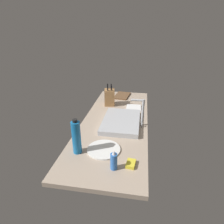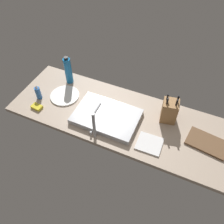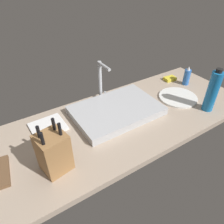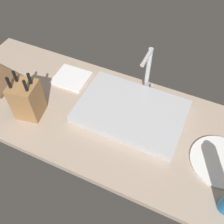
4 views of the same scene
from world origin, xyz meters
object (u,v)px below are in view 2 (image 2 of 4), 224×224
Objects in this scene: knife_block at (169,111)px; dish_sponge at (37,107)px; cutting_board at (207,143)px; dish_towel at (149,144)px; soap_bottle at (38,93)px; water_bottle at (68,71)px; dinner_plate at (65,96)px; sink_basin at (106,116)px; faucet at (94,123)px.

dish_sponge is at bearing 7.51° from knife_block.
cutting_board is 43.44cm from dish_towel.
soap_bottle is 33.81cm from water_bottle.
soap_bottle is 1.62× the size of dish_sponge.
soap_bottle is at bearing -64.68° from dish_sponge.
water_bottle reaches higher than dinner_plate.
soap_bottle is at bearing 1.34° from knife_block.
sink_basin is 1.95× the size of faucet.
knife_block reaches higher than dish_towel.
dinner_plate is at bearing -10.21° from sink_basin.
dish_sponge is at bearing 9.05° from cutting_board.
knife_block is 93.06cm from dinner_plate.
cutting_board is at bearing -174.02° from sink_basin.
dish_towel is (-105.45, 7.11, -5.76)cm from soap_bottle.
sink_basin is at bearing -91.85° from faucet.
water_bottle is at bearing -73.22° from dinner_plate.
dinner_plate is at bearing -11.87° from dish_towel.
knife_block is 1.35× the size of dish_towel.
cutting_board is 2.01× the size of soap_bottle.
water_bottle is (50.78, -46.32, -2.42)cm from faucet.
faucet is 0.96× the size of water_bottle.
faucet is 86.22cm from cutting_board.
knife_block is 2.83× the size of dish_sponge.
soap_bottle is 0.77× the size of dish_towel.
faucet is 1.06× the size of knife_block.
knife_block is 36.71cm from cutting_board.
faucet is 67.08cm from soap_bottle.
sink_basin is 65.22cm from soap_bottle.
soap_bottle is 0.52× the size of water_bottle.
knife_block is (-46.84, -38.89, -5.65)cm from faucet.
cutting_board is at bearing 171.74° from water_bottle.
cutting_board is at bearing -175.61° from soap_bottle.
soap_bottle is at bearing -14.08° from faucet.
water_bottle reaches higher than soap_bottle.
dinner_plate is 1.38× the size of dish_towel.
faucet is 61.14cm from knife_block.
soap_bottle is (65.04, 2.76, 4.04)cm from sink_basin.
faucet reaches higher than dish_sponge.
sink_basin is at bearing 5.98° from cutting_board.
cutting_board is 133.17cm from water_bottle.
sink_basin is 59.25cm from water_bottle.
water_bottle is 1.08× the size of dinner_plate.
dish_towel is at bearing 168.13° from dinner_plate.
faucet is (0.61, 18.92, 13.35)cm from sink_basin.
dish_sponge is (59.78, 13.88, -1.12)cm from sink_basin.
knife_block reaches higher than soap_bottle.
cutting_board is 125.44cm from dinner_plate.
knife_block reaches higher than dish_sponge.
dish_sponge reaches higher than dish_towel.
sink_basin is at bearing -166.93° from dish_sponge.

